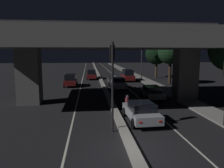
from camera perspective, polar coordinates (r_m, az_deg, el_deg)
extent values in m
plane|color=black|center=(11.69, 5.25, -17.04)|extent=(200.00, 200.00, 0.00)
cube|color=beige|center=(45.65, -7.60, 1.83)|extent=(0.12, 126.00, 0.00)
cube|color=beige|center=(45.96, 0.84, 1.94)|extent=(0.12, 126.00, 0.00)
cube|color=gray|center=(45.67, -3.37, 2.03)|extent=(0.58, 126.00, 0.23)
cube|color=gray|center=(39.95, 8.50, 1.02)|extent=(2.28, 126.00, 0.14)
cube|color=#5B5956|center=(22.64, -20.85, 1.82)|extent=(2.13, 1.76, 5.36)
cube|color=#5B5956|center=(24.09, 18.62, 2.27)|extent=(2.13, 1.76, 5.36)
cube|color=#5B5956|center=(21.91, -0.49, 11.44)|extent=(22.16, 11.62, 1.73)
cube|color=#333335|center=(22.03, -0.50, 14.86)|extent=(22.16, 0.40, 0.90)
cylinder|color=black|center=(13.47, 0.15, -1.00)|extent=(0.14, 0.14, 5.65)
cube|color=black|center=(13.48, 0.07, 8.18)|extent=(0.30, 0.28, 0.95)
sphere|color=black|center=(13.63, 0.00, 9.42)|extent=(0.18, 0.18, 0.18)
sphere|color=yellow|center=(13.63, 0.00, 8.18)|extent=(0.18, 0.18, 0.18)
sphere|color=black|center=(13.63, 0.00, 6.93)|extent=(0.18, 0.18, 0.18)
cylinder|color=#2D2D30|center=(40.08, 7.77, 6.80)|extent=(0.18, 0.18, 8.15)
cylinder|color=#2D2D30|center=(40.01, 6.80, 12.44)|extent=(1.51, 0.10, 0.10)
ellipsoid|color=#F2B759|center=(39.85, 5.71, 12.33)|extent=(0.56, 0.32, 0.24)
cube|color=gray|center=(16.12, 7.53, -7.48)|extent=(2.02, 4.49, 0.59)
cube|color=black|center=(15.77, 7.79, -5.76)|extent=(1.71, 2.18, 0.51)
cylinder|color=black|center=(17.35, 3.29, -7.31)|extent=(0.23, 0.70, 0.70)
cylinder|color=black|center=(17.79, 9.05, -7.00)|extent=(0.23, 0.70, 0.70)
cylinder|color=black|center=(14.63, 5.63, -10.29)|extent=(0.23, 0.70, 0.70)
cylinder|color=black|center=(15.16, 12.38, -9.79)|extent=(0.23, 0.70, 0.70)
cube|color=red|center=(13.90, 7.47, -9.91)|extent=(0.18, 0.04, 0.11)
cube|color=red|center=(14.29, 12.53, -9.53)|extent=(0.18, 0.04, 0.11)
cube|color=#515459|center=(24.56, 10.25, -2.29)|extent=(1.84, 4.78, 0.57)
cube|color=black|center=(24.24, 10.43, -1.13)|extent=(1.59, 2.30, 0.51)
cylinder|color=black|center=(25.90, 7.47, -2.33)|extent=(0.21, 0.58, 0.58)
cylinder|color=black|center=(26.33, 11.14, -2.24)|extent=(0.21, 0.58, 0.58)
cylinder|color=black|center=(22.90, 9.19, -3.74)|extent=(0.21, 0.58, 0.58)
cylinder|color=black|center=(23.39, 13.30, -3.61)|extent=(0.21, 0.58, 0.58)
cube|color=red|center=(22.13, 10.35, -3.36)|extent=(0.18, 0.03, 0.11)
cube|color=red|center=(22.49, 13.39, -3.27)|extent=(0.18, 0.03, 0.11)
cube|color=silver|center=(30.27, 1.77, 0.01)|extent=(1.88, 4.72, 0.69)
cube|color=black|center=(30.07, 1.80, 1.13)|extent=(1.60, 1.91, 0.54)
cylinder|color=black|center=(31.76, -0.09, -0.23)|extent=(0.22, 0.69, 0.68)
cylinder|color=black|center=(31.94, 2.99, -0.19)|extent=(0.22, 0.69, 0.68)
cylinder|color=black|center=(28.72, 0.41, -1.13)|extent=(0.22, 0.69, 0.68)
cylinder|color=black|center=(28.92, 3.81, -1.08)|extent=(0.22, 0.69, 0.68)
cube|color=red|center=(27.89, 1.05, -0.62)|extent=(0.18, 0.03, 0.11)
cube|color=red|center=(28.04, 3.56, -0.59)|extent=(0.18, 0.03, 0.11)
cube|color=#591414|center=(38.93, 4.14, 1.83)|extent=(1.78, 4.60, 0.76)
cube|color=black|center=(38.95, 4.12, 3.07)|extent=(1.57, 3.31, 0.92)
cylinder|color=black|center=(40.31, 2.54, 1.52)|extent=(0.20, 0.64, 0.64)
cylinder|color=black|center=(40.61, 4.95, 1.54)|extent=(0.20, 0.64, 0.64)
cylinder|color=black|center=(37.34, 3.25, 0.98)|extent=(0.20, 0.64, 0.64)
cylinder|color=black|center=(37.66, 5.84, 1.01)|extent=(0.20, 0.64, 0.64)
cube|color=red|center=(36.56, 3.84, 1.48)|extent=(0.18, 0.03, 0.11)
cube|color=red|center=(36.79, 5.74, 1.50)|extent=(0.18, 0.03, 0.11)
cube|color=#591414|center=(33.28, -10.74, 0.56)|extent=(1.72, 4.06, 0.67)
cube|color=black|center=(33.09, -10.79, 1.80)|extent=(1.52, 2.92, 0.81)
cylinder|color=black|center=(31.95, -9.41, -0.33)|extent=(0.20, 0.64, 0.64)
cylinder|color=black|center=(32.09, -12.41, -0.37)|extent=(0.20, 0.64, 0.64)
cylinder|color=black|center=(34.59, -9.16, 0.32)|extent=(0.20, 0.64, 0.64)
cylinder|color=black|center=(34.72, -11.93, 0.28)|extent=(0.20, 0.64, 0.64)
cube|color=white|center=(35.27, -9.50, 0.85)|extent=(0.18, 0.03, 0.11)
cube|color=white|center=(35.36, -11.45, 0.81)|extent=(0.18, 0.03, 0.11)
cube|color=#591414|center=(41.85, -5.34, 2.17)|extent=(1.82, 4.67, 0.64)
cube|color=black|center=(41.79, -5.35, 3.11)|extent=(1.58, 2.81, 0.75)
cylinder|color=black|center=(40.37, -4.14, 1.51)|extent=(0.21, 0.64, 0.63)
cylinder|color=black|center=(40.38, -6.54, 1.48)|extent=(0.21, 0.64, 0.63)
cylinder|color=black|center=(43.41, -4.21, 1.97)|extent=(0.21, 0.64, 0.63)
cylinder|color=black|center=(43.42, -6.44, 1.94)|extent=(0.21, 0.64, 0.63)
cube|color=white|center=(44.18, -4.54, 2.37)|extent=(0.18, 0.03, 0.11)
cube|color=white|center=(44.19, -6.11, 2.35)|extent=(0.18, 0.03, 0.11)
cylinder|color=black|center=(19.24, 3.50, -5.94)|extent=(0.11, 0.58, 0.58)
cylinder|color=black|center=(18.05, 4.40, -6.90)|extent=(0.13, 0.58, 0.58)
cube|color=silver|center=(18.59, 3.94, -5.75)|extent=(0.29, 0.97, 0.32)
cylinder|color=maroon|center=(18.48, 3.96, -4.38)|extent=(0.34, 0.34, 0.59)
sphere|color=silver|center=(18.40, 3.97, -3.13)|extent=(0.24, 0.24, 0.24)
cube|color=red|center=(17.95, 4.44, -6.26)|extent=(0.08, 0.03, 0.08)
cylinder|color=black|center=(24.67, 0.31, -2.73)|extent=(0.08, 0.63, 0.62)
cylinder|color=black|center=(23.51, 0.65, -3.28)|extent=(0.10, 0.63, 0.62)
cube|color=navy|center=(24.05, 0.48, -2.48)|extent=(0.25, 0.91, 0.32)
cylinder|color=maroon|center=(23.98, 0.48, -1.54)|extent=(0.32, 0.32, 0.48)
sphere|color=black|center=(23.92, 0.48, -0.70)|extent=(0.24, 0.24, 0.24)
cube|color=red|center=(23.42, 0.67, -2.77)|extent=(0.08, 0.03, 0.08)
cylinder|color=black|center=(33.26, -0.94, 0.02)|extent=(0.09, 0.54, 0.54)
cylinder|color=black|center=(31.91, -0.78, -0.32)|extent=(0.11, 0.54, 0.54)
cube|color=black|center=(32.56, -0.86, 0.24)|extent=(0.27, 1.04, 0.32)
cylinder|color=#3F3F44|center=(32.50, -0.86, 0.98)|extent=(0.33, 0.33, 0.54)
sphere|color=black|center=(32.45, -0.86, 1.67)|extent=(0.24, 0.24, 0.24)
cube|color=red|center=(31.83, -0.77, 0.06)|extent=(0.08, 0.03, 0.08)
cylinder|color=black|center=(24.01, 17.52, -2.77)|extent=(0.33, 0.33, 0.87)
cylinder|color=#3F3F44|center=(23.88, 17.60, -0.88)|extent=(0.39, 0.39, 0.73)
sphere|color=tan|center=(23.81, 17.65, 0.26)|extent=(0.24, 0.24, 0.24)
cylinder|color=#2D2116|center=(35.89, 14.85, 2.86)|extent=(0.47, 0.47, 3.67)
sphere|color=black|center=(35.75, 15.05, 8.17)|extent=(3.97, 3.97, 3.97)
cylinder|color=#38281C|center=(44.74, 11.46, 3.67)|extent=(0.46, 0.46, 3.20)
sphere|color=black|center=(44.61, 11.58, 7.87)|extent=(4.48, 4.48, 4.48)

